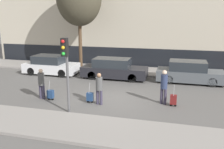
{
  "coord_description": "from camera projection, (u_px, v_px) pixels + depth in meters",
  "views": [
    {
      "loc": [
        3.44,
        -12.35,
        4.51
      ],
      "look_at": [
        -0.37,
        1.8,
        0.95
      ],
      "focal_mm": 40.0,
      "sensor_mm": 36.0,
      "label": 1
    }
  ],
  "objects": [
    {
      "name": "parked_car_0",
      "position": [
        51.0,
        65.0,
        19.13
      ],
      "size": [
        4.09,
        1.77,
        1.45
      ],
      "color": "silver",
      "rests_on": "ground_plane"
    },
    {
      "name": "sidewalk_near",
      "position": [
        85.0,
        128.0,
        9.98
      ],
      "size": [
        28.0,
        2.5,
        0.12
      ],
      "color": "gray",
      "rests_on": "ground_plane"
    },
    {
      "name": "trolley_right",
      "position": [
        173.0,
        100.0,
        12.44
      ],
      "size": [
        0.34,
        0.29,
        1.13
      ],
      "color": "maroon",
      "rests_on": "ground_plane"
    },
    {
      "name": "traffic_light",
      "position": [
        66.0,
        60.0,
        11.05
      ],
      "size": [
        0.28,
        0.47,
        3.5
      ],
      "color": "#515154",
      "rests_on": "ground_plane"
    },
    {
      "name": "trolley_center",
      "position": [
        90.0,
        97.0,
        12.95
      ],
      "size": [
        0.34,
        0.29,
        1.08
      ],
      "color": "navy",
      "rests_on": "ground_plane"
    },
    {
      "name": "building_facade",
      "position": [
        141.0,
        1.0,
        21.78
      ],
      "size": [
        28.0,
        2.12,
        11.35
      ],
      "color": "#B7AD99",
      "rests_on": "ground_plane"
    },
    {
      "name": "pedestrian_left",
      "position": [
        41.0,
        82.0,
        13.42
      ],
      "size": [
        0.35,
        0.34,
        1.67
      ],
      "rotation": [
        0.0,
        0.0,
        2.99
      ],
      "color": "#383347",
      "rests_on": "ground_plane"
    },
    {
      "name": "pedestrian_center",
      "position": [
        99.0,
        87.0,
        12.58
      ],
      "size": [
        0.35,
        0.34,
        1.64
      ],
      "rotation": [
        0.0,
        0.0,
        -0.17
      ],
      "color": "#383347",
      "rests_on": "ground_plane"
    },
    {
      "name": "parked_car_2",
      "position": [
        189.0,
        73.0,
        16.75
      ],
      "size": [
        4.36,
        1.73,
        1.47
      ],
      "color": "#4C5156",
      "rests_on": "ground_plane"
    },
    {
      "name": "pedestrian_right",
      "position": [
        164.0,
        85.0,
        12.61
      ],
      "size": [
        0.34,
        0.34,
        1.78
      ],
      "rotation": [
        0.0,
        0.0,
        2.75
      ],
      "color": "#383347",
      "rests_on": "ground_plane"
    },
    {
      "name": "ground_plane",
      "position": [
        110.0,
        99.0,
        13.52
      ],
      "size": [
        80.0,
        80.0,
        0.0
      ],
      "primitive_type": "plane",
      "color": "#565451"
    },
    {
      "name": "parked_car_1",
      "position": [
        114.0,
        69.0,
        17.83
      ],
      "size": [
        4.64,
        1.71,
        1.45
      ],
      "color": "black",
      "rests_on": "ground_plane"
    },
    {
      "name": "trolley_left",
      "position": [
        50.0,
        94.0,
        13.36
      ],
      "size": [
        0.34,
        0.29,
        1.09
      ],
      "color": "navy",
      "rests_on": "ground_plane"
    },
    {
      "name": "sidewalk_far",
      "position": [
        133.0,
        71.0,
        20.07
      ],
      "size": [
        28.0,
        3.0,
        0.12
      ],
      "color": "gray",
      "rests_on": "ground_plane"
    }
  ]
}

